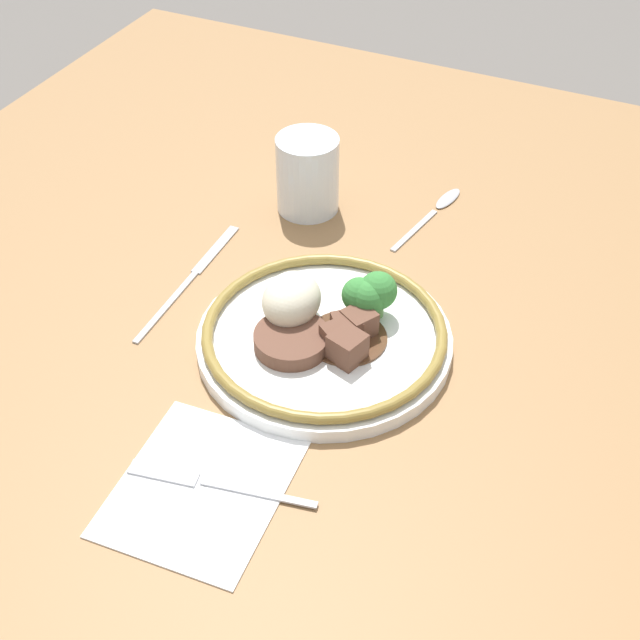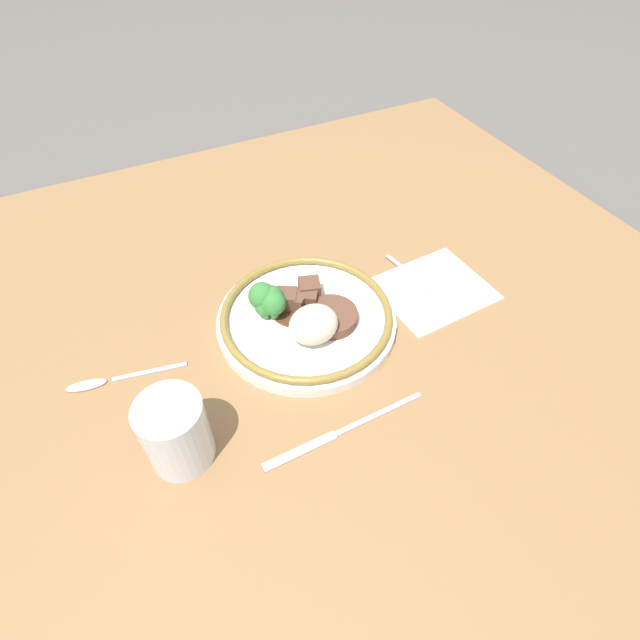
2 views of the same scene
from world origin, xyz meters
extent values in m
plane|color=#5B5651|center=(0.00, 0.00, 0.00)|extent=(8.00, 8.00, 0.00)
cube|color=olive|center=(0.00, 0.00, 0.02)|extent=(1.32, 1.23, 0.04)
cube|color=white|center=(-0.23, -0.01, 0.04)|extent=(0.18, 0.15, 0.00)
cylinder|color=white|center=(-0.02, -0.04, 0.05)|extent=(0.27, 0.27, 0.02)
torus|color=olive|center=(-0.02, -0.04, 0.06)|extent=(0.26, 0.26, 0.01)
ellipsoid|color=beige|center=(-0.01, 0.01, 0.08)|extent=(0.07, 0.06, 0.06)
cylinder|color=brown|center=(-0.05, -0.01, 0.07)|extent=(0.08, 0.08, 0.02)
cylinder|color=#51331E|center=(-0.01, -0.06, 0.06)|extent=(0.08, 0.08, 0.00)
cube|color=brown|center=(-0.01, -0.06, 0.07)|extent=(0.04, 0.04, 0.03)
cube|color=brown|center=(-0.04, -0.07, 0.07)|extent=(0.04, 0.04, 0.03)
cube|color=brown|center=(0.00, -0.07, 0.07)|extent=(0.04, 0.04, 0.03)
cube|color=brown|center=(-0.02, -0.06, 0.07)|extent=(0.03, 0.03, 0.03)
cube|color=brown|center=(-0.04, -0.06, 0.07)|extent=(0.02, 0.02, 0.02)
cube|color=brown|center=(-0.03, -0.06, 0.07)|extent=(0.04, 0.04, 0.03)
cylinder|color=#669E51|center=(0.04, -0.06, 0.06)|extent=(0.01, 0.01, 0.01)
sphere|color=#387F38|center=(0.04, -0.06, 0.08)|extent=(0.03, 0.03, 0.03)
cylinder|color=#669E51|center=(0.04, -0.07, 0.07)|extent=(0.01, 0.01, 0.02)
sphere|color=#387F38|center=(0.04, -0.07, 0.09)|extent=(0.04, 0.04, 0.04)
cylinder|color=#669E51|center=(0.02, -0.07, 0.06)|extent=(0.01, 0.01, 0.02)
sphere|color=#387F38|center=(0.02, -0.07, 0.09)|extent=(0.04, 0.04, 0.04)
cylinder|color=#669E51|center=(0.03, -0.06, 0.06)|extent=(0.01, 0.01, 0.02)
sphere|color=#387F38|center=(0.03, -0.06, 0.09)|extent=(0.04, 0.04, 0.04)
cylinder|color=#F4AD19|center=(0.21, 0.09, 0.08)|extent=(0.07, 0.07, 0.08)
cylinder|color=silver|center=(0.21, 0.09, 0.09)|extent=(0.08, 0.08, 0.10)
cube|color=#ADADB2|center=(-0.22, -0.06, 0.04)|extent=(0.03, 0.11, 0.00)
cube|color=#ADADB2|center=(-0.23, 0.02, 0.04)|extent=(0.03, 0.07, 0.00)
cube|color=#ADADB2|center=(-0.03, 0.15, 0.04)|extent=(0.13, 0.01, 0.00)
cube|color=#ADADB2|center=(0.08, 0.15, 0.04)|extent=(0.10, 0.01, 0.00)
cube|color=#ADADB2|center=(0.22, -0.05, 0.04)|extent=(0.10, 0.03, 0.00)
ellipsoid|color=#ADADB2|center=(0.30, -0.07, 0.04)|extent=(0.06, 0.03, 0.01)
camera|label=1|loc=(-0.64, -0.32, 0.69)|focal=50.00mm
camera|label=2|loc=(0.19, 0.43, 0.60)|focal=28.00mm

